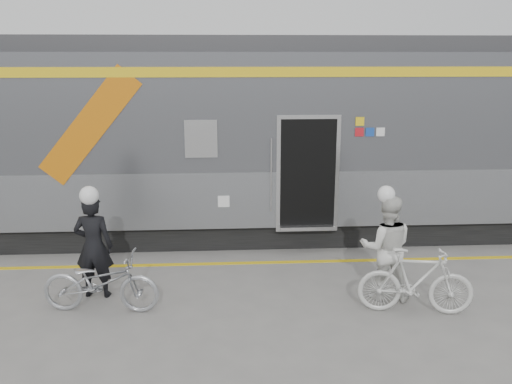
{
  "coord_description": "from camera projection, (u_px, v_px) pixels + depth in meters",
  "views": [
    {
      "loc": [
        0.16,
        -7.25,
        3.75
      ],
      "look_at": [
        0.69,
        1.6,
        1.5
      ],
      "focal_mm": 38.0,
      "sensor_mm": 36.0,
      "label": 1
    }
  ],
  "objects": [
    {
      "name": "safety_strip",
      "position": [
        217.0,
        264.0,
        10.0
      ],
      "size": [
        24.0,
        0.12,
        0.01
      ],
      "primitive_type": "cube",
      "color": "yellow",
      "rests_on": "ground"
    },
    {
      "name": "helmet_woman",
      "position": [
        390.0,
        187.0,
        8.18
      ],
      "size": [
        0.27,
        0.27,
        0.27
      ],
      "primitive_type": "sphere",
      "color": "white",
      "rests_on": "woman"
    },
    {
      "name": "bicycle_left",
      "position": [
        101.0,
        282.0,
        8.06
      ],
      "size": [
        1.8,
        0.79,
        0.92
      ],
      "primitive_type": "imported",
      "rotation": [
        0.0,
        0.0,
        1.46
      ],
      "color": "#A8AAB0",
      "rests_on": "ground"
    },
    {
      "name": "bicycle_right",
      "position": [
        416.0,
        281.0,
        7.98
      ],
      "size": [
        1.75,
        0.77,
        1.02
      ],
      "primitive_type": "imported",
      "rotation": [
        0.0,
        0.0,
        1.39
      ],
      "color": "beige",
      "rests_on": "ground"
    },
    {
      "name": "ground",
      "position": [
        215.0,
        319.0,
        7.92
      ],
      "size": [
        90.0,
        90.0,
        0.0
      ],
      "primitive_type": "plane",
      "color": "slate",
      "rests_on": "ground"
    },
    {
      "name": "woman",
      "position": [
        386.0,
        248.0,
        8.42
      ],
      "size": [
        0.91,
        0.77,
        1.68
      ],
      "primitive_type": "imported",
      "rotation": [
        0.0,
        0.0,
        2.97
      ],
      "color": "silver",
      "rests_on": "ground"
    },
    {
      "name": "train",
      "position": [
        195.0,
        137.0,
        11.45
      ],
      "size": [
        24.0,
        3.17,
        4.1
      ],
      "color": "black",
      "rests_on": "ground"
    },
    {
      "name": "helmet_man",
      "position": [
        89.0,
        186.0,
        8.25
      ],
      "size": [
        0.29,
        0.29,
        0.29
      ],
      "primitive_type": "sphere",
      "color": "white",
      "rests_on": "man"
    },
    {
      "name": "man",
      "position": [
        94.0,
        246.0,
        8.49
      ],
      "size": [
        0.65,
        0.46,
        1.67
      ],
      "primitive_type": "imported",
      "rotation": [
        0.0,
        0.0,
        3.04
      ],
      "color": "black",
      "rests_on": "ground"
    }
  ]
}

